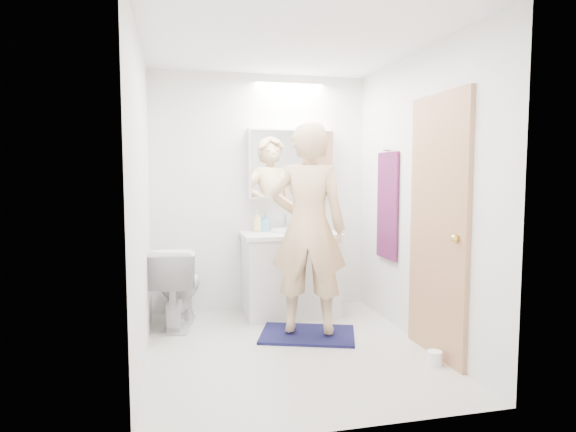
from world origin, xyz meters
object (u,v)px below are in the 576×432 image
object	(u,v)px
person	(308,228)
medicine_cabinet	(291,164)
toilet_paper_roll	(434,358)
soap_bottle_a	(257,221)
toothbrush_cup	(304,226)
toilet	(177,286)
vanity_cabinet	(290,276)
soap_bottle_b	(265,222)

from	to	relation	value
person	medicine_cabinet	bearing A→B (deg)	-74.93
medicine_cabinet	toilet_paper_roll	bearing A→B (deg)	-68.50
person	soap_bottle_a	bearing A→B (deg)	-50.96
toothbrush_cup	soap_bottle_a	bearing A→B (deg)	-178.82
toilet	toothbrush_cup	distance (m)	1.40
vanity_cabinet	medicine_cabinet	xyz separation A→B (m)	(0.06, 0.21, 1.11)
medicine_cabinet	soap_bottle_a	world-z (taller)	medicine_cabinet
person	toothbrush_cup	xyz separation A→B (m)	(0.19, 0.83, -0.07)
soap_bottle_b	toilet_paper_roll	bearing A→B (deg)	-60.59
toilet_paper_roll	person	bearing A→B (deg)	131.88
toilet	toilet_paper_roll	distance (m)	2.32
medicine_cabinet	toilet_paper_roll	distance (m)	2.34
toilet	soap_bottle_a	distance (m)	1.01
medicine_cabinet	person	xyz separation A→B (m)	(-0.07, -0.88, -0.56)
soap_bottle_a	medicine_cabinet	bearing A→B (deg)	9.43
person	toilet_paper_roll	xyz separation A→B (m)	(0.74, -0.82, -0.89)
medicine_cabinet	toothbrush_cup	bearing A→B (deg)	-22.11
toilet_paper_roll	toothbrush_cup	bearing A→B (deg)	108.35
medicine_cabinet	toothbrush_cup	size ratio (longest dim) A/B	8.97
soap_bottle_b	person	bearing A→B (deg)	-76.38
toilet	person	bearing A→B (deg)	163.19
person	soap_bottle_b	bearing A→B (deg)	-57.04
toilet	soap_bottle_b	size ratio (longest dim) A/B	3.96
toilet	toothbrush_cup	xyz separation A→B (m)	(1.28, 0.28, 0.49)
medicine_cabinet	soap_bottle_b	size ratio (longest dim) A/B	4.67
toilet_paper_roll	medicine_cabinet	bearing A→B (deg)	111.50
person	vanity_cabinet	bearing A→B (deg)	-71.27
soap_bottle_b	medicine_cabinet	bearing A→B (deg)	6.27
soap_bottle_b	toothbrush_cup	world-z (taller)	soap_bottle_b
person	toothbrush_cup	size ratio (longest dim) A/B	18.18
toilet	soap_bottle_a	xyz separation A→B (m)	(0.80, 0.27, 0.55)
vanity_cabinet	soap_bottle_a	size ratio (longest dim) A/B	4.21
toilet	soap_bottle_b	bearing A→B (deg)	-151.24
person	toilet_paper_roll	world-z (taller)	person
soap_bottle_b	toilet_paper_roll	xyz separation A→B (m)	(0.95, -1.68, -0.86)
vanity_cabinet	toothbrush_cup	distance (m)	0.53
vanity_cabinet	toilet	size ratio (longest dim) A/B	1.21
medicine_cabinet	person	distance (m)	1.05
soap_bottle_b	toothbrush_cup	bearing A→B (deg)	-2.89
person	toilet_paper_roll	distance (m)	1.42
toothbrush_cup	medicine_cabinet	bearing A→B (deg)	157.89
toilet	medicine_cabinet	bearing A→B (deg)	-154.00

